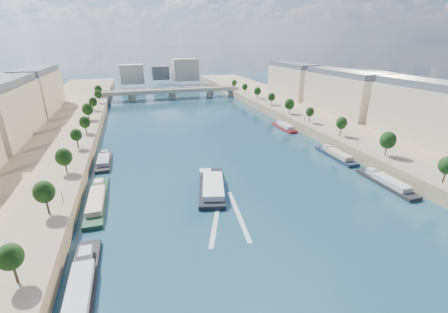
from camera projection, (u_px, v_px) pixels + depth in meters
ground at (222, 159)px, 121.60m from camera, size 700.00×700.00×0.00m
quay_left at (18, 175)px, 101.02m from camera, size 44.00×520.00×5.00m
quay_right at (369, 137)px, 140.37m from camera, size 44.00×520.00×5.00m
pave_left at (65, 163)px, 104.19m from camera, size 14.00×520.00×0.10m
pave_right at (342, 135)px, 135.35m from camera, size 14.00×520.00×0.10m
trees_left at (70, 146)px, 104.55m from camera, size 4.80×268.80×8.26m
trees_right at (327, 118)px, 141.74m from camera, size 4.80×268.80×8.26m
lamps_left at (74, 165)px, 95.52m from camera, size 0.36×200.36×4.28m
lamps_right at (328, 127)px, 137.58m from camera, size 0.36×200.36×4.28m
buildings_right at (378, 102)px, 149.56m from camera, size 16.00×226.00×23.20m
skyline at (165, 71)px, 312.76m from camera, size 79.00×42.00×22.00m
bridge at (172, 92)px, 246.96m from camera, size 112.00×12.00×8.15m
tour_barge at (212, 186)px, 96.58m from camera, size 14.08×28.19×3.74m
wake at (227, 216)px, 82.13m from camera, size 13.80×25.95×0.04m
moored_barges_left at (82, 284)px, 58.09m from camera, size 5.00×155.67×3.60m
moored_barges_right at (395, 188)px, 96.11m from camera, size 5.00×163.94×3.60m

